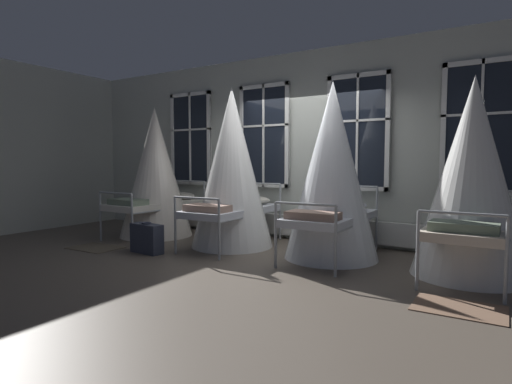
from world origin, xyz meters
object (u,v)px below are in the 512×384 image
cot_first (156,174)px  cot_fourth (472,180)px  cot_second (232,169)px  suitcase_dark (147,238)px  cot_third (332,173)px

cot_first → cot_fourth: bearing=-89.4°
cot_first → cot_fourth: cot_fourth is taller
cot_second → suitcase_dark: 1.71m
cot_second → cot_third: 1.69m
cot_second → cot_third: cot_second is taller
cot_fourth → suitcase_dark: bearing=105.9°
cot_third → suitcase_dark: bearing=114.2°
suitcase_dark → cot_third: bearing=30.4°
cot_second → cot_fourth: 3.45m
cot_first → cot_fourth: size_ratio=0.99×
cot_third → cot_fourth: size_ratio=1.05×
cot_fourth → cot_third: bearing=90.1°
cot_second → cot_first: bearing=87.9°
cot_first → cot_third: 3.45m
cot_first → suitcase_dark: size_ratio=4.10×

